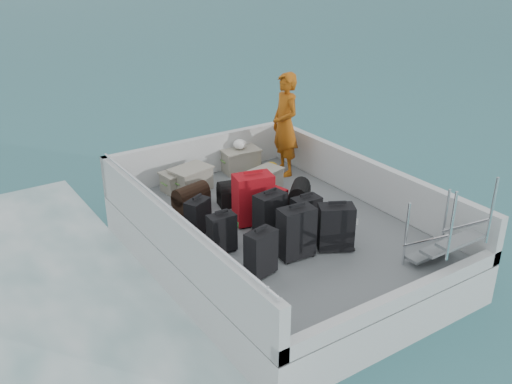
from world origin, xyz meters
TOP-DOWN VIEW (x-y plane):
  - ground at (0.00, 0.00)m, footprint 160.00×160.00m
  - ferry_hull at (0.00, 0.00)m, footprint 3.60×5.00m
  - deck at (0.00, 0.00)m, footprint 3.30×4.70m
  - deck_fittings at (0.35, -0.32)m, footprint 3.60×5.00m
  - suitcase_0 at (-0.98, -0.97)m, footprint 0.44×0.31m
  - suitcase_1 at (-1.09, -0.19)m, footprint 0.38×0.23m
  - suitcase_2 at (-1.12, 0.45)m, footprint 0.43×0.36m
  - suitcase_3 at (-0.34, -0.86)m, footprint 0.50×0.32m
  - suitcase_4 at (-0.28, -0.17)m, footprint 0.48×0.32m
  - suitcase_5 at (-0.26, 0.31)m, footprint 0.63×0.46m
  - suitcase_6 at (0.24, -0.99)m, footprint 0.56×0.48m
  - suitcase_7 at (0.17, -0.42)m, footprint 0.43×0.26m
  - suitcase_8 at (0.13, 0.64)m, footprint 0.80×0.62m
  - duffel_0 at (-0.83, 1.23)m, footprint 0.62×0.42m
  - duffel_1 at (-0.18, 1.02)m, footprint 0.52×0.40m
  - duffel_2 at (0.66, 0.36)m, footprint 0.57×0.57m
  - crate_0 at (-0.66, 2.01)m, footprint 0.55×0.40m
  - crate_1 at (-0.48, 1.89)m, footprint 0.71×0.57m
  - crate_2 at (0.69, 2.20)m, footprint 0.69×0.52m
  - crate_3 at (0.65, 1.29)m, footprint 0.58×0.47m
  - yellow_bag at (1.08, 1.76)m, footprint 0.28×0.26m
  - white_bag at (0.69, 2.20)m, footprint 0.24×0.24m
  - passenger at (1.30, 1.65)m, footprint 0.54×0.74m

SIDE VIEW (x-z plane):
  - ground at x=0.00m, z-range 0.00..0.00m
  - ferry_hull at x=0.00m, z-range 0.00..0.60m
  - deck at x=0.00m, z-range 0.60..0.62m
  - yellow_bag at x=1.08m, z-range 0.62..0.84m
  - suitcase_8 at x=0.13m, z-range 0.62..0.90m
  - crate_3 at x=0.65m, z-range 0.62..0.93m
  - crate_0 at x=-0.66m, z-range 0.62..0.93m
  - duffel_0 at x=-0.83m, z-range 0.62..0.94m
  - duffel_1 at x=-0.18m, z-range 0.62..0.94m
  - duffel_2 at x=0.66m, z-range 0.62..0.94m
  - crate_1 at x=-0.48m, z-range 0.62..1.00m
  - crate_2 at x=0.69m, z-range 0.62..1.01m
  - suitcase_2 at x=-1.12m, z-range 0.62..1.16m
  - suitcase_1 at x=-1.09m, z-range 0.62..1.18m
  - suitcase_7 at x=0.17m, z-range 0.62..1.20m
  - suitcase_0 at x=-0.98m, z-range 0.62..1.25m
  - suitcase_4 at x=-0.28m, z-range 0.62..1.28m
  - suitcase_6 at x=0.24m, z-range 0.62..1.28m
  - suitcase_3 at x=-0.34m, z-range 0.62..1.35m
  - deck_fittings at x=0.35m, z-range 0.54..1.44m
  - suitcase_5 at x=-0.26m, z-range 0.62..1.40m
  - white_bag at x=0.69m, z-range 1.01..1.19m
  - passenger at x=1.30m, z-range 0.62..2.46m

